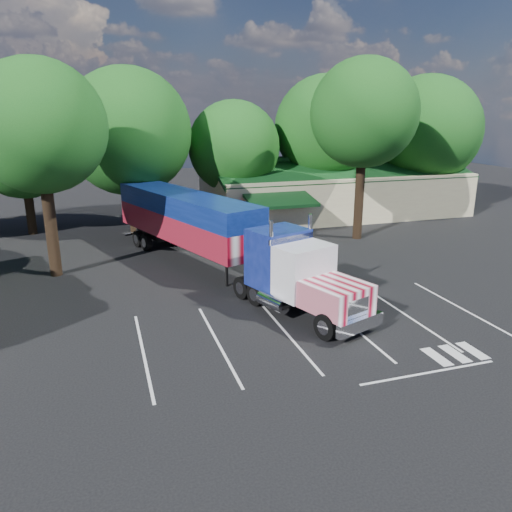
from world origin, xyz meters
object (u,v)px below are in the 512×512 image
object	(u,v)px
woman	(319,312)
bicycle	(320,261)
semi_truck	(209,229)
silver_sedan	(271,231)

from	to	relation	value
woman	bicycle	xyz separation A→B (m)	(3.90, 8.34, -0.35)
woman	bicycle	distance (m)	9.21
semi_truck	woman	bearing A→B (deg)	-93.43
semi_truck	bicycle	xyz separation A→B (m)	(6.81, -1.59, -2.18)
woman	silver_sedan	bearing A→B (deg)	-2.07
semi_truck	woman	distance (m)	10.51
semi_truck	woman	size ratio (longest dim) A/B	13.14
silver_sedan	woman	bearing A→B (deg)	159.95
semi_truck	bicycle	world-z (taller)	semi_truck
bicycle	silver_sedan	bearing A→B (deg)	95.13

